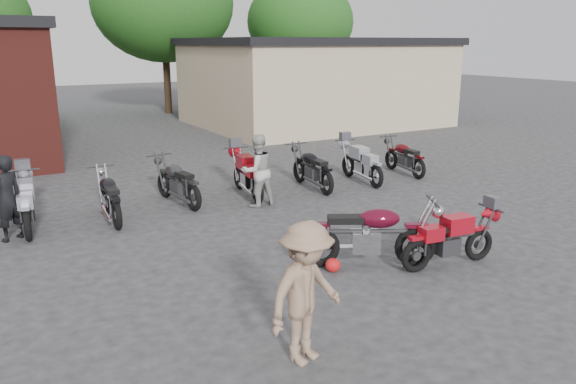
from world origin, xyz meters
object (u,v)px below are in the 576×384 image
row_bike_4 (247,172)px  row_bike_6 (361,161)px  row_bike_7 (404,155)px  person_light (257,171)px  row_bike_3 (177,180)px  helmet (333,265)px  sportbike (451,237)px  row_bike_2 (109,194)px  row_bike_1 (26,201)px  person_dark (7,198)px  person_tan (306,293)px  vintage_motorcycle (371,230)px  row_bike_5 (312,166)px

row_bike_4 → row_bike_6: (3.23, -0.23, -0.02)m
row_bike_7 → person_light: bearing=106.1°
row_bike_3 → row_bike_6: size_ratio=1.02×
person_light → row_bike_3: bearing=-38.8°
helmet → row_bike_6: (4.06, 4.66, 0.44)m
sportbike → row_bike_2: row_bike_2 is taller
person_light → row_bike_7: person_light is taller
helmet → row_bike_1: (-4.05, 4.78, 0.46)m
row_bike_6 → row_bike_7: bearing=-78.5°
person_dark → person_tan: size_ratio=0.96×
row_bike_6 → row_bike_4: bearing=91.7°
row_bike_2 → vintage_motorcycle: bearing=-143.7°
row_bike_3 → row_bike_5: 3.43m
row_bike_1 → sportbike: bearing=-128.0°
sportbike → row_bike_3: 6.40m
vintage_motorcycle → row_bike_2: 5.66m
person_dark → row_bike_7: person_dark is taller
sportbike → row_bike_3: bearing=120.9°
row_bike_2 → row_bike_5: row_bike_5 is taller
sportbike → row_bike_4: row_bike_4 is taller
vintage_motorcycle → row_bike_4: 5.02m
row_bike_1 → person_dark: bearing=152.6°
helmet → person_light: (0.65, 3.99, 0.71)m
person_light → row_bike_6: bearing=-172.1°
person_dark → person_tan: 6.79m
person_dark → row_bike_6: size_ratio=0.84×
helmet → row_bike_2: row_bike_2 is taller
row_bike_5 → row_bike_7: row_bike_5 is taller
row_bike_5 → vintage_motorcycle: bearing=162.6°
helmet → person_dark: person_dark is taller
row_bike_7 → helmet: bearing=137.0°
sportbike → person_light: person_light is taller
sportbike → person_light: size_ratio=1.08×
person_light → row_bike_5: (1.91, 0.74, -0.25)m
sportbike → row_bike_6: (2.24, 5.41, 0.05)m
person_dark → row_bike_3: bearing=163.8°
person_tan → person_light: bearing=51.8°
person_dark → row_bike_7: bearing=154.1°
row_bike_3 → row_bike_7: size_ratio=1.07×
person_light → row_bike_3: (-1.51, 1.08, -0.25)m
row_bike_2 → row_bike_1: bearing=86.1°
helmet → person_tan: size_ratio=0.15×
row_bike_2 → person_tan: bearing=-170.8°
person_tan → row_bike_4: size_ratio=0.85×
row_bike_2 → row_bike_3: row_bike_3 is taller
person_light → row_bike_1: bearing=-12.9°
vintage_motorcycle → row_bike_1: 6.79m
sportbike → vintage_motorcycle: bearing=158.4°
vintage_motorcycle → person_tan: bearing=-113.3°
person_dark → row_bike_3: person_dark is taller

